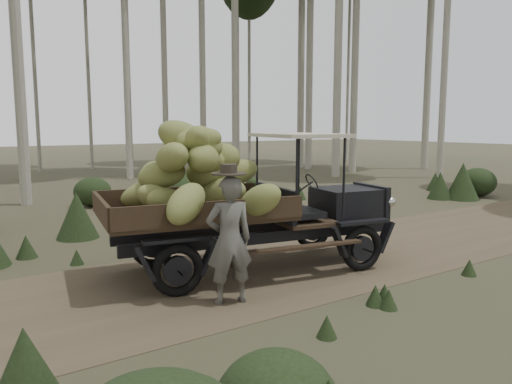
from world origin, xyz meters
TOP-DOWN VIEW (x-y plane):
  - ground at (0.00, 0.00)m, footprint 120.00×120.00m
  - dirt_track at (0.00, 0.00)m, footprint 70.00×4.00m
  - banana_truck at (-2.75, 0.28)m, footprint 5.72×3.01m
  - farmer at (-3.54, -1.12)m, footprint 0.80×0.63m
  - undergrowth at (-0.59, -1.06)m, footprint 24.46×23.19m

SIDE VIEW (x-z plane):
  - ground at x=0.00m, z-range 0.00..0.00m
  - dirt_track at x=0.00m, z-range 0.00..0.01m
  - undergrowth at x=-0.59m, z-range -0.14..1.21m
  - farmer at x=-3.54m, z-range -0.06..2.05m
  - banana_truck at x=-2.75m, z-range 0.15..3.03m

